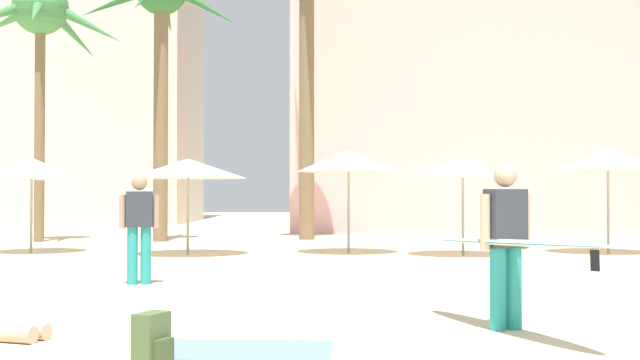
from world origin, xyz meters
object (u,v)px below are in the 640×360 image
beach_towel (238,350)px  cafe_umbrella_0 (348,161)px  cafe_umbrella_2 (607,159)px  person_near_left (508,240)px  cafe_umbrella_1 (462,168)px  palm_tree_far_left (40,22)px  cafe_umbrella_5 (188,168)px  backpack (152,340)px  cafe_umbrella_3 (31,169)px  person_far_left (139,224)px  palm_tree_center (160,20)px

beach_towel → cafe_umbrella_0: bearing=83.4°
cafe_umbrella_2 → person_near_left: cafe_umbrella_2 is taller
cafe_umbrella_1 → beach_towel: 12.07m
palm_tree_far_left → cafe_umbrella_2: size_ratio=3.10×
palm_tree_far_left → beach_towel: 19.51m
cafe_umbrella_2 → cafe_umbrella_5: 9.80m
cafe_umbrella_1 → person_near_left: bearing=-97.4°
cafe_umbrella_2 → beach_towel: cafe_umbrella_2 is taller
person_near_left → backpack: bearing=91.7°
cafe_umbrella_0 → cafe_umbrella_2: cafe_umbrella_2 is taller
cafe_umbrella_3 → backpack: cafe_umbrella_3 is taller
person_near_left → person_far_left: person_near_left is taller
palm_tree_far_left → person_near_left: 19.58m
palm_tree_far_left → cafe_umbrella_5: palm_tree_far_left is taller
palm_tree_center → backpack: palm_tree_center is taller
cafe_umbrella_0 → person_far_left: 7.63m
cafe_umbrella_2 → person_near_left: bearing=-113.9°
cafe_umbrella_0 → person_far_left: bearing=-117.2°
backpack → person_far_left: 6.13m
cafe_umbrella_5 → beach_towel: (2.30, -11.45, -1.97)m
cafe_umbrella_1 → cafe_umbrella_0: bearing=163.0°
palm_tree_far_left → beach_towel: size_ratio=4.73×
palm_tree_center → cafe_umbrella_0: palm_tree_center is taller
palm_tree_center → cafe_umbrella_0: 8.59m
cafe_umbrella_1 → person_near_left: 10.40m
cafe_umbrella_3 → person_far_left: 8.07m
palm_tree_center → cafe_umbrella_1: bearing=-35.9°
cafe_umbrella_2 → person_far_left: bearing=-145.1°
palm_tree_center → cafe_umbrella_2: 13.30m
cafe_umbrella_3 → beach_towel: size_ratio=1.39×
palm_tree_far_left → person_far_left: 13.87m
backpack → person_far_left: bearing=127.4°
palm_tree_center → cafe_umbrella_1: palm_tree_center is taller
cafe_umbrella_2 → cafe_umbrella_5: bearing=-176.9°
backpack → beach_towel: bearing=67.2°
palm_tree_far_left → backpack: (6.91, -17.39, -6.27)m
cafe_umbrella_3 → beach_towel: bearing=-63.3°
palm_tree_far_left → person_near_left: size_ratio=2.68×
palm_tree_far_left → cafe_umbrella_0: (8.93, -4.77, -4.30)m
cafe_umbrella_0 → person_far_left: cafe_umbrella_0 is taller
cafe_umbrella_1 → cafe_umbrella_2: bearing=11.9°
cafe_umbrella_0 → cafe_umbrella_3: cafe_umbrella_0 is taller
cafe_umbrella_5 → person_far_left: cafe_umbrella_5 is taller
palm_tree_far_left → beach_towel: (7.54, -16.79, -6.47)m
cafe_umbrella_3 → cafe_umbrella_0: bearing=-1.4°
cafe_umbrella_0 → person_near_left: 11.17m
cafe_umbrella_2 → beach_towel: 14.29m
cafe_umbrella_1 → person_far_left: bearing=-135.4°
cafe_umbrella_2 → beach_towel: (-7.48, -11.98, -2.20)m
palm_tree_center → cafe_umbrella_2: size_ratio=3.32×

